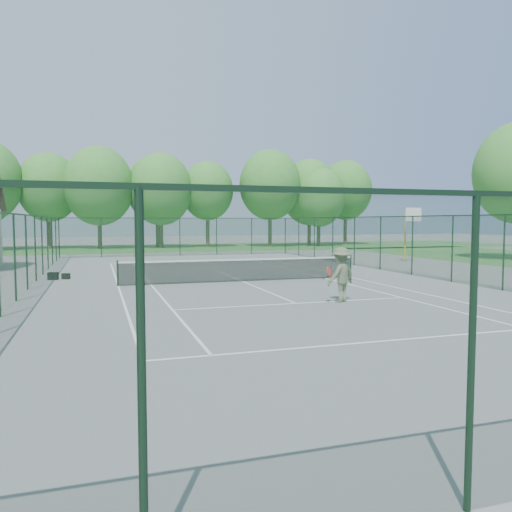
{
  "coord_description": "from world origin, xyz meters",
  "views": [
    {
      "loc": [
        -6.29,
        -21.73,
        2.75
      ],
      "look_at": [
        0.0,
        -2.0,
        1.3
      ],
      "focal_mm": 35.0,
      "sensor_mm": 36.0,
      "label": 1
    }
  ],
  "objects_px": {
    "basketball_goal": "(410,224)",
    "tennis_player": "(341,275)",
    "tennis_net": "(243,269)",
    "sports_bag_a": "(53,276)"
  },
  "relations": [
    {
      "from": "basketball_goal",
      "to": "tennis_player",
      "type": "relative_size",
      "value": 1.64
    },
    {
      "from": "basketball_goal",
      "to": "tennis_net",
      "type": "bearing_deg",
      "value": -152.18
    },
    {
      "from": "tennis_net",
      "to": "sports_bag_a",
      "type": "distance_m",
      "value": 8.96
    },
    {
      "from": "tennis_player",
      "to": "sports_bag_a",
      "type": "bearing_deg",
      "value": 135.06
    },
    {
      "from": "basketball_goal",
      "to": "tennis_player",
      "type": "distance_m",
      "value": 18.65
    },
    {
      "from": "basketball_goal",
      "to": "tennis_player",
      "type": "bearing_deg",
      "value": -131.62
    },
    {
      "from": "sports_bag_a",
      "to": "basketball_goal",
      "type": "bearing_deg",
      "value": 29.7
    },
    {
      "from": "tennis_net",
      "to": "tennis_player",
      "type": "bearing_deg",
      "value": -76.34
    },
    {
      "from": "tennis_net",
      "to": "tennis_player",
      "type": "height_order",
      "value": "tennis_player"
    },
    {
      "from": "tennis_net",
      "to": "basketball_goal",
      "type": "relative_size",
      "value": 3.04
    }
  ]
}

